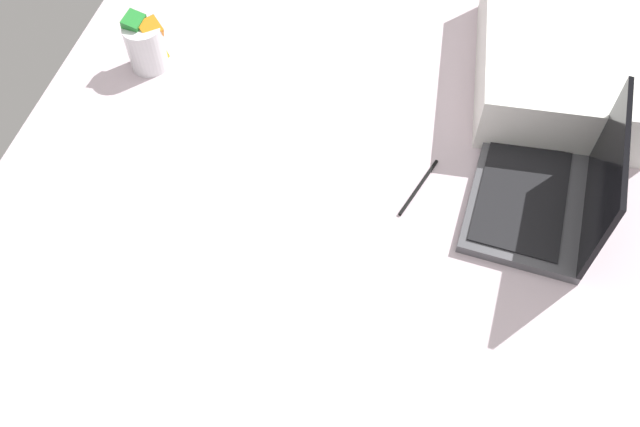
# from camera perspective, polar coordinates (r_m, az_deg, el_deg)

# --- Properties ---
(bed_mattress) EXTENTS (1.80, 1.40, 0.18)m
(bed_mattress) POSITION_cam_1_polar(r_m,az_deg,el_deg) (1.30, -0.57, -4.27)
(bed_mattress) COLOR silver
(bed_mattress) RESTS_ON ground
(laptop) EXTENTS (0.36, 0.28, 0.23)m
(laptop) POSITION_cam_1_polar(r_m,az_deg,el_deg) (1.31, 20.20, 1.74)
(laptop) COLOR #4C4C51
(laptop) RESTS_ON bed_mattress
(snack_cup) EXTENTS (0.09, 0.10, 0.14)m
(snack_cup) POSITION_cam_1_polar(r_m,az_deg,el_deg) (1.58, -15.66, 14.58)
(snack_cup) COLOR silver
(snack_cup) RESTS_ON bed_mattress
(pillow) EXTENTS (0.52, 0.36, 0.13)m
(pillow) POSITION_cam_1_polar(r_m,az_deg,el_deg) (1.59, 21.07, 13.23)
(pillow) COLOR white
(pillow) RESTS_ON bed_mattress
(charger_cable) EXTENTS (0.16, 0.07, 0.01)m
(charger_cable) POSITION_cam_1_polar(r_m,az_deg,el_deg) (1.31, 9.03, 2.41)
(charger_cable) COLOR black
(charger_cable) RESTS_ON bed_mattress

